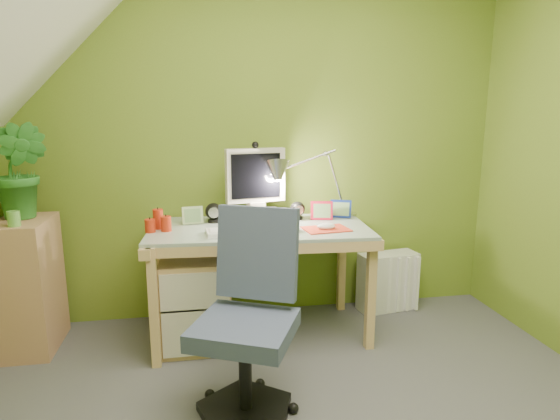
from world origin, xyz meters
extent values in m
cube|color=olive|center=(0.00, 1.60, 1.20)|extent=(3.20, 0.01, 2.40)
cube|color=white|center=(-0.17, 1.08, 0.72)|extent=(0.49, 0.18, 0.02)
cube|color=red|center=(0.29, 1.08, 0.71)|extent=(0.28, 0.22, 0.01)
ellipsoid|color=white|center=(0.29, 1.08, 0.72)|extent=(0.12, 0.09, 0.04)
cylinder|color=#9C4E16|center=(0.09, 1.14, 0.74)|extent=(0.07, 0.07, 0.08)
cube|color=red|center=(0.33, 1.34, 0.76)|extent=(0.14, 0.05, 0.12)
cube|color=navy|center=(0.47, 1.38, 0.76)|extent=(0.13, 0.07, 0.12)
cube|color=#AAC789|center=(-0.49, 1.36, 0.76)|extent=(0.13, 0.04, 0.11)
cube|color=tan|center=(-1.45, 1.29, 0.39)|extent=(0.29, 0.45, 0.78)
imported|color=#2A7125|center=(-1.44, 1.34, 1.06)|extent=(0.34, 0.30, 0.55)
cylinder|color=#61A444|center=(-1.43, 1.14, 0.82)|extent=(0.08, 0.08, 0.08)
cube|color=silver|center=(0.86, 1.46, 0.21)|extent=(0.43, 0.23, 0.41)
camera|label=1|loc=(-0.43, -1.52, 1.38)|focal=30.00mm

